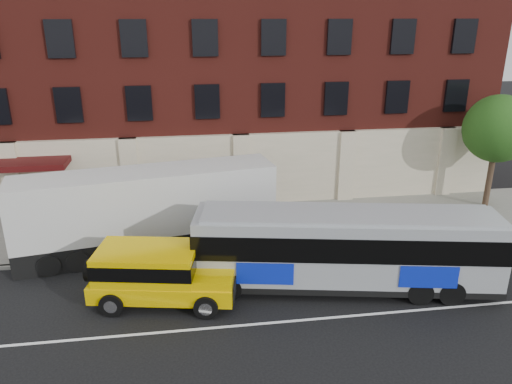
{
  "coord_description": "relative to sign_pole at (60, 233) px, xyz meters",
  "views": [
    {
      "loc": [
        -2.9,
        -13.92,
        10.3
      ],
      "look_at": [
        -0.09,
        5.5,
        3.12
      ],
      "focal_mm": 34.31,
      "sensor_mm": 36.0,
      "label": 1
    }
  ],
  "objects": [
    {
      "name": "ground",
      "position": [
        8.5,
        -6.15,
        -1.45
      ],
      "size": [
        120.0,
        120.0,
        0.0
      ],
      "primitive_type": "plane",
      "color": "black",
      "rests_on": "ground"
    },
    {
      "name": "sidewalk",
      "position": [
        8.5,
        2.85,
        -1.38
      ],
      "size": [
        60.0,
        6.0,
        0.15
      ],
      "primitive_type": "cube",
      "color": "gray",
      "rests_on": "ground"
    },
    {
      "name": "kerb",
      "position": [
        8.5,
        -0.15,
        -1.38
      ],
      "size": [
        60.0,
        0.25,
        0.15
      ],
      "primitive_type": "cube",
      "color": "gray",
      "rests_on": "ground"
    },
    {
      "name": "lane_line",
      "position": [
        8.5,
        -5.65,
        -1.45
      ],
      "size": [
        60.0,
        0.12,
        0.01
      ],
      "primitive_type": "cube",
      "color": "white",
      "rests_on": "ground"
    },
    {
      "name": "building",
      "position": [
        8.49,
        10.77,
        6.13
      ],
      "size": [
        30.0,
        12.1,
        15.0
      ],
      "color": "maroon",
      "rests_on": "sidewalk"
    },
    {
      "name": "sign_pole",
      "position": [
        0.0,
        0.0,
        0.0
      ],
      "size": [
        0.3,
        0.2,
        2.5
      ],
      "color": "slate",
      "rests_on": "ground"
    },
    {
      "name": "street_tree",
      "position": [
        22.04,
        3.34,
        2.96
      ],
      "size": [
        3.6,
        3.6,
        6.2
      ],
      "color": "#39291C",
      "rests_on": "sidewalk"
    },
    {
      "name": "city_bus",
      "position": [
        11.51,
        -3.64,
        0.32
      ],
      "size": [
        11.98,
        4.62,
        3.21
      ],
      "color": "#9CA1A5",
      "rests_on": "ground"
    },
    {
      "name": "yellow_suv",
      "position": [
        4.24,
        -3.56,
        -0.22
      ],
      "size": [
        5.78,
        3.23,
        2.15
      ],
      "color": "#F8C700",
      "rests_on": "ground"
    },
    {
      "name": "shipping_container",
      "position": [
        3.7,
        0.82,
        0.44
      ],
      "size": [
        11.68,
        4.28,
        3.82
      ],
      "color": "black",
      "rests_on": "ground"
    }
  ]
}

